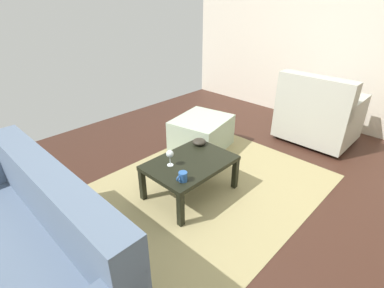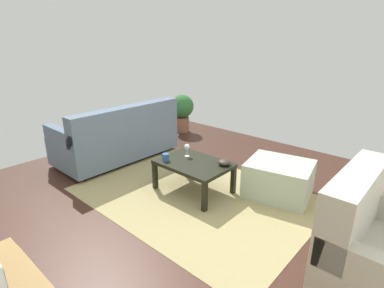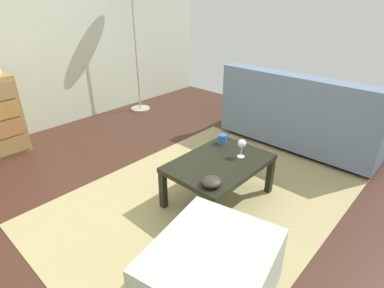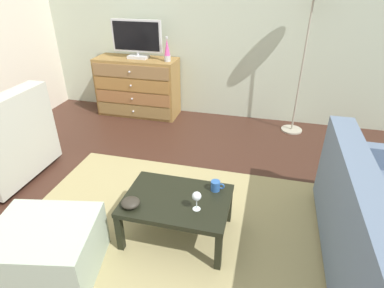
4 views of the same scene
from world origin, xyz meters
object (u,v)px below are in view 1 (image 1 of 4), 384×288
bowl_decorative (199,142)px  ottoman (202,133)px  coffee_table (190,165)px  couch_large (22,254)px  wine_glass (170,154)px  mug (183,177)px  armchair (318,115)px

bowl_decorative → ottoman: bearing=-140.1°
coffee_table → ottoman: size_ratio=1.19×
couch_large → ottoman: (-2.31, -0.56, -0.13)m
wine_glass → couch_large: size_ratio=0.09×
wine_glass → bowl_decorative: bearing=-169.8°
mug → coffee_table: bearing=-146.6°
couch_large → mug: bearing=170.9°
wine_glass → mug: wine_glass is taller
mug → bowl_decorative: (-0.59, -0.35, -0.01)m
wine_glass → ottoman: size_ratio=0.22×
couch_large → bowl_decorative: bearing=-175.1°
coffee_table → wine_glass: 0.26m
wine_glass → mug: bearing=70.1°
bowl_decorative → armchair: size_ratio=0.15×
coffee_table → wine_glass: bearing=-24.8°
couch_large → armchair: (-3.52, 0.41, 0.04)m
coffee_table → armchair: bearing=169.0°
mug → armchair: armchair is taller
coffee_table → mug: bearing=33.4°
mug → wine_glass: bearing=-109.9°
mug → ottoman: size_ratio=0.16×
mug → bowl_decorative: 0.69m
wine_glass → bowl_decorative: wine_glass is taller
coffee_table → bowl_decorative: size_ratio=5.83×
bowl_decorative → ottoman: (-0.48, -0.40, -0.20)m
couch_large → wine_glass: bearing=-177.1°
wine_glass → ottoman: 1.13m
bowl_decorative → couch_large: 1.83m
wine_glass → bowl_decorative: 0.51m
ottoman → coffee_table: bearing=35.9°
armchair → mug: bearing=-5.2°
couch_large → ottoman: 2.38m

